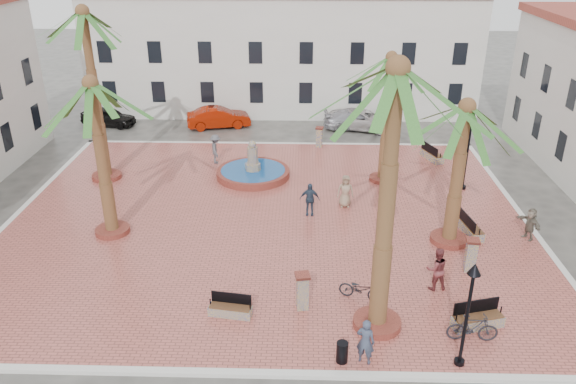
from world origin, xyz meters
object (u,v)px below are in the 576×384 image
(bicycle_a, at_px, (361,289))
(cyclist_b, at_px, (437,269))
(palm_s, at_px, (395,101))
(palm_ne, at_px, (390,72))
(bicycle_b, at_px, (473,328))
(pedestrian_north, at_px, (216,149))
(car_silver, at_px, (356,120))
(bollard_se, at_px, (302,291))
(lamppost_e, at_px, (469,137))
(car_black, at_px, (108,117))
(car_red, at_px, (219,117))
(bench_se, at_px, (477,320))
(cyclist_a, at_px, (365,341))
(bench_s, at_px, (230,309))
(lamppost_s, at_px, (470,298))
(bench_e, at_px, (470,228))
(palm_e, at_px, (465,126))
(palm_nw, at_px, (85,31))
(bollard_n, at_px, (319,137))
(palm_sw, at_px, (93,103))
(bench_ne, at_px, (432,155))
(pedestrian_east, at_px, (530,224))
(bollard_e, at_px, (471,255))
(car_white, at_px, (362,120))
(pedestrian_fountain_b, at_px, (310,199))
(litter_bin, at_px, (342,352))
(fountain, at_px, (253,172))
(pedestrian_fountain_a, at_px, (345,191))

(bicycle_a, bearing_deg, cyclist_b, -54.90)
(palm_s, height_order, palm_ne, palm_s)
(bicycle_b, xyz_separation_m, pedestrian_north, (-11.48, 16.47, 0.38))
(cyclist_b, height_order, car_silver, cyclist_b)
(bollard_se, bearing_deg, lamppost_e, 51.51)
(car_black, distance_m, car_red, 8.37)
(bench_se, height_order, car_red, car_red)
(cyclist_a, xyz_separation_m, bicycle_a, (0.18, 3.58, -0.40))
(bench_s, xyz_separation_m, cyclist_a, (4.83, -2.42, 0.62))
(bench_s, bearing_deg, lamppost_s, -7.73)
(palm_ne, height_order, bench_e, palm_ne)
(lamppost_e, height_order, car_silver, lamppost_e)
(palm_e, xyz_separation_m, bench_s, (-9.57, -5.83, -5.42))
(palm_nw, xyz_separation_m, bollard_se, (11.58, -12.22, -7.67))
(bicycle_b, bearing_deg, bollard_n, 16.80)
(palm_sw, bearing_deg, bicycle_b, -26.06)
(bench_s, distance_m, bench_ne, 19.57)
(palm_s, distance_m, pedestrian_east, 12.91)
(bollard_e, bearing_deg, car_white, 98.37)
(bollard_e, bearing_deg, car_red, 124.88)
(lamppost_e, bearing_deg, bench_se, -101.76)
(pedestrian_fountain_b, bearing_deg, car_red, 115.04)
(litter_bin, bearing_deg, lamppost_s, 0.00)
(bicycle_a, relative_size, car_black, 0.43)
(litter_bin, bearing_deg, bollard_se, 114.78)
(litter_bin, xyz_separation_m, car_white, (2.94, 25.05, 0.18))
(litter_bin, relative_size, car_white, 0.15)
(palm_e, xyz_separation_m, lamppost_e, (2.15, 6.02, -2.62))
(bench_s, xyz_separation_m, car_black, (-12.00, 22.91, 0.30))
(bollard_se, bearing_deg, lamppost_s, -28.96)
(fountain, bearing_deg, lamppost_s, -62.06)
(litter_bin, height_order, bicycle_b, bicycle_b)
(fountain, height_order, bollard_se, fountain)
(car_red, xyz_separation_m, car_white, (10.65, -0.06, -0.05))
(car_white, bearing_deg, lamppost_e, -140.82)
(bollard_e, relative_size, bicycle_b, 0.85)
(fountain, height_order, pedestrian_north, fountain)
(bollard_n, distance_m, car_silver, 5.16)
(fountain, distance_m, litter_bin, 16.23)
(lamppost_s, bearing_deg, bench_se, 60.47)
(litter_bin, bearing_deg, pedestrian_east, 42.88)
(bench_se, xyz_separation_m, car_black, (-21.16, 23.32, 0.26))
(litter_bin, xyz_separation_m, bicycle_a, (0.94, 3.58, 0.07))
(palm_ne, distance_m, pedestrian_north, 11.68)
(lamppost_e, xyz_separation_m, pedestrian_fountain_a, (-6.80, -2.45, -2.17))
(car_black, bearing_deg, palm_nw, -150.32)
(palm_ne, xyz_separation_m, bollard_se, (-4.61, -12.36, -5.54))
(car_red, bearing_deg, cyclist_a, -175.14)
(palm_sw, xyz_separation_m, bench_ne, (17.35, 10.04, -6.17))
(pedestrian_fountain_a, height_order, pedestrian_fountain_b, pedestrian_fountain_a)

